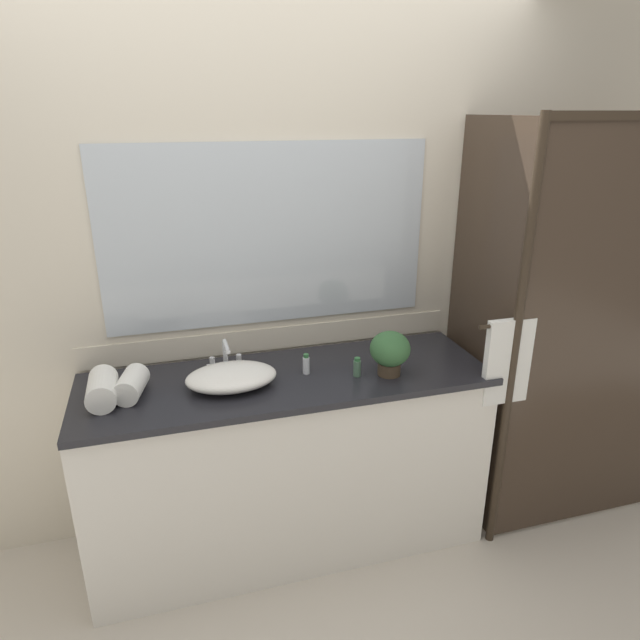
# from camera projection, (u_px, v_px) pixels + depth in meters

# --- Properties ---
(ground_plane) EXTENTS (8.00, 8.00, 0.00)m
(ground_plane) POSITION_uv_depth(u_px,v_px,m) (291.00, 539.00, 2.78)
(ground_plane) COLOR beige
(wall_back_with_mirror) EXTENTS (4.40, 0.06, 2.60)m
(wall_back_with_mirror) POSITION_uv_depth(u_px,v_px,m) (269.00, 268.00, 2.63)
(wall_back_with_mirror) COLOR beige
(wall_back_with_mirror) RESTS_ON ground_plane
(vanity_cabinet) EXTENTS (1.80, 0.58, 0.90)m
(vanity_cabinet) POSITION_uv_depth(u_px,v_px,m) (289.00, 462.00, 2.63)
(vanity_cabinet) COLOR silver
(vanity_cabinet) RESTS_ON ground_plane
(shower_enclosure) EXTENTS (1.20, 0.59, 2.00)m
(shower_enclosure) POSITION_uv_depth(u_px,v_px,m) (564.00, 335.00, 2.59)
(shower_enclosure) COLOR #2D2319
(shower_enclosure) RESTS_ON ground_plane
(sink_basin) EXTENTS (0.38, 0.27, 0.09)m
(sink_basin) POSITION_uv_depth(u_px,v_px,m) (231.00, 377.00, 2.36)
(sink_basin) COLOR white
(sink_basin) RESTS_ON vanity_cabinet
(faucet) EXTENTS (0.17, 0.15, 0.14)m
(faucet) POSITION_uv_depth(u_px,v_px,m) (226.00, 359.00, 2.52)
(faucet) COLOR silver
(faucet) RESTS_ON vanity_cabinet
(potted_plant) EXTENTS (0.18, 0.18, 0.20)m
(potted_plant) POSITION_uv_depth(u_px,v_px,m) (390.00, 351.00, 2.45)
(potted_plant) COLOR #473828
(potted_plant) RESTS_ON vanity_cabinet
(amenity_bottle_shampoo) EXTENTS (0.03, 0.03, 0.09)m
(amenity_bottle_shampoo) POSITION_uv_depth(u_px,v_px,m) (306.00, 364.00, 2.48)
(amenity_bottle_shampoo) COLOR silver
(amenity_bottle_shampoo) RESTS_ON vanity_cabinet
(amenity_bottle_conditioner) EXTENTS (0.03, 0.03, 0.09)m
(amenity_bottle_conditioner) POSITION_uv_depth(u_px,v_px,m) (357.00, 367.00, 2.46)
(amenity_bottle_conditioner) COLOR #4C7056
(amenity_bottle_conditioner) RESTS_ON vanity_cabinet
(rolled_towel_near_edge) EXTENTS (0.12, 0.22, 0.12)m
(rolled_towel_near_edge) POSITION_uv_depth(u_px,v_px,m) (102.00, 389.00, 2.23)
(rolled_towel_near_edge) COLOR white
(rolled_towel_near_edge) RESTS_ON vanity_cabinet
(rolled_towel_middle) EXTENTS (0.15, 0.21, 0.11)m
(rolled_towel_middle) POSITION_uv_depth(u_px,v_px,m) (131.00, 385.00, 2.28)
(rolled_towel_middle) COLOR white
(rolled_towel_middle) RESTS_ON vanity_cabinet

